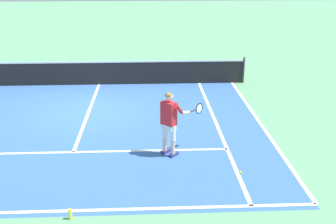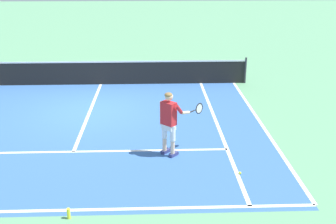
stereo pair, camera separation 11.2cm
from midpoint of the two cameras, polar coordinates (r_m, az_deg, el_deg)
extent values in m
plane|color=#609E70|center=(14.34, -10.95, 0.06)|extent=(80.00, 80.00, 0.00)
cube|color=#3866A8|center=(13.08, -11.72, -1.96)|extent=(10.98, 9.58, 0.00)
cube|color=white|center=(9.06, -15.98, -12.86)|extent=(10.98, 0.10, 0.01)
cube|color=white|center=(11.45, -13.02, -5.34)|extent=(8.23, 0.10, 0.01)
cube|color=white|center=(14.37, -10.93, 0.12)|extent=(0.10, 6.40, 0.01)
cube|color=white|center=(13.08, 6.38, -1.65)|extent=(0.10, 9.18, 0.01)
cube|color=white|center=(13.36, 12.22, -1.52)|extent=(0.10, 9.18, 0.01)
cylinder|color=#333338|center=(17.55, 10.06, 5.64)|extent=(0.08, 0.08, 1.07)
cube|color=black|center=(17.27, -9.64, 5.15)|extent=(11.84, 0.02, 0.91)
cube|color=white|center=(17.15, -9.73, 6.71)|extent=(11.84, 0.03, 0.06)
cube|color=navy|center=(11.11, -0.60, -5.37)|extent=(0.27, 0.28, 0.09)
cube|color=navy|center=(10.94, 0.50, -5.78)|extent=(0.27, 0.28, 0.09)
cylinder|color=beige|center=(10.98, -0.75, -4.38)|extent=(0.11, 0.11, 0.36)
cylinder|color=silver|center=(10.83, -0.76, -2.52)|extent=(0.14, 0.14, 0.41)
cylinder|color=beige|center=(10.82, 0.37, -4.78)|extent=(0.11, 0.11, 0.36)
cylinder|color=silver|center=(10.66, 0.37, -2.90)|extent=(0.14, 0.14, 0.41)
cube|color=silver|center=(10.68, -0.20, -1.89)|extent=(0.38, 0.38, 0.20)
cube|color=red|center=(10.56, -0.20, -0.18)|extent=(0.43, 0.42, 0.60)
cylinder|color=beige|center=(10.73, -1.17, -0.14)|extent=(0.09, 0.09, 0.62)
cylinder|color=red|center=(10.41, 1.23, 0.39)|extent=(0.25, 0.25, 0.29)
cylinder|color=beige|center=(10.59, 2.11, -0.08)|extent=(0.26, 0.27, 0.14)
sphere|color=beige|center=(10.42, -0.17, 2.13)|extent=(0.21, 0.21, 0.21)
ellipsoid|color=olive|center=(10.39, -0.24, 2.36)|extent=(0.28, 0.28, 0.12)
cylinder|color=#232326|center=(10.75, 2.91, 0.06)|extent=(0.16, 0.17, 0.03)
cylinder|color=black|center=(10.87, 3.39, 0.26)|extent=(0.09, 0.09, 0.02)
torus|color=black|center=(11.01, 3.98, 0.51)|extent=(0.22, 0.23, 0.30)
cylinder|color=silver|center=(11.01, 3.98, 0.51)|extent=(0.18, 0.18, 0.25)
sphere|color=#CCE02D|center=(10.22, 9.53, -8.13)|extent=(0.07, 0.07, 0.07)
cylinder|color=yellow|center=(8.68, -13.54, -13.36)|extent=(0.07, 0.07, 0.23)
camera|label=1|loc=(0.06, -90.29, -0.11)|focal=44.79mm
camera|label=2|loc=(0.06, 89.71, 0.11)|focal=44.79mm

